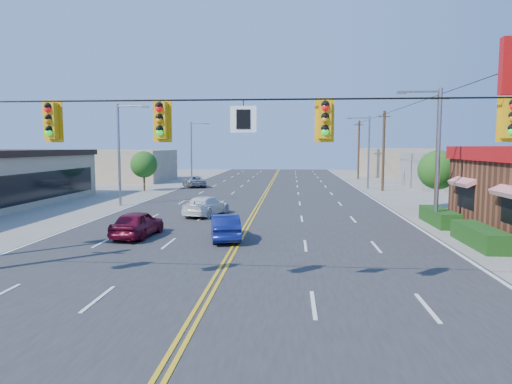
# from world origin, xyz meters

# --- Properties ---
(ground) EXTENTS (160.00, 160.00, 0.00)m
(ground) POSITION_xyz_m (0.00, 0.00, 0.00)
(ground) COLOR gray
(ground) RESTS_ON ground
(road) EXTENTS (20.00, 120.00, 0.06)m
(road) POSITION_xyz_m (0.00, 20.00, 0.03)
(road) COLOR #2D2D30
(road) RESTS_ON ground
(signal_span) EXTENTS (24.32, 0.34, 9.00)m
(signal_span) POSITION_xyz_m (-0.12, 0.00, 4.89)
(signal_span) COLOR #47301E
(signal_span) RESTS_ON ground
(streetlight_se) EXTENTS (2.55, 0.25, 8.00)m
(streetlight_se) POSITION_xyz_m (10.79, 14.00, 4.51)
(streetlight_se) COLOR gray
(streetlight_se) RESTS_ON ground
(streetlight_ne) EXTENTS (2.55, 0.25, 8.00)m
(streetlight_ne) POSITION_xyz_m (10.79, 38.00, 4.51)
(streetlight_ne) COLOR gray
(streetlight_ne) RESTS_ON ground
(streetlight_sw) EXTENTS (2.55, 0.25, 8.00)m
(streetlight_sw) POSITION_xyz_m (-10.79, 22.00, 4.51)
(streetlight_sw) COLOR gray
(streetlight_sw) RESTS_ON ground
(streetlight_nw) EXTENTS (2.55, 0.25, 8.00)m
(streetlight_nw) POSITION_xyz_m (-10.79, 48.00, 4.51)
(streetlight_nw) COLOR gray
(streetlight_nw) RESTS_ON ground
(utility_pole_near) EXTENTS (0.28, 0.28, 8.40)m
(utility_pole_near) POSITION_xyz_m (12.20, 18.00, 4.20)
(utility_pole_near) COLOR #47301E
(utility_pole_near) RESTS_ON ground
(utility_pole_mid) EXTENTS (0.28, 0.28, 8.40)m
(utility_pole_mid) POSITION_xyz_m (12.20, 36.00, 4.20)
(utility_pole_mid) COLOR #47301E
(utility_pole_mid) RESTS_ON ground
(utility_pole_far) EXTENTS (0.28, 0.28, 8.40)m
(utility_pole_far) POSITION_xyz_m (12.20, 54.00, 4.20)
(utility_pole_far) COLOR #47301E
(utility_pole_far) RESTS_ON ground
(tree_kfc_rear) EXTENTS (2.94, 2.94, 4.41)m
(tree_kfc_rear) POSITION_xyz_m (13.50, 22.00, 2.93)
(tree_kfc_rear) COLOR #47301E
(tree_kfc_rear) RESTS_ON ground
(tree_west) EXTENTS (2.80, 2.80, 4.20)m
(tree_west) POSITION_xyz_m (-13.00, 34.00, 2.79)
(tree_west) COLOR #47301E
(tree_west) RESTS_ON ground
(bld_east_mid) EXTENTS (12.00, 10.00, 4.00)m
(bld_east_mid) POSITION_xyz_m (22.00, 40.00, 2.00)
(bld_east_mid) COLOR gray
(bld_east_mid) RESTS_ON ground
(bld_west_far) EXTENTS (11.00, 12.00, 4.20)m
(bld_west_far) POSITION_xyz_m (-20.00, 48.00, 2.10)
(bld_west_far) COLOR tan
(bld_west_far) RESTS_ON ground
(bld_east_far) EXTENTS (10.00, 10.00, 4.40)m
(bld_east_far) POSITION_xyz_m (19.00, 62.00, 2.20)
(bld_east_far) COLOR tan
(bld_east_far) RESTS_ON ground
(car_magenta) EXTENTS (1.93, 4.12, 1.37)m
(car_magenta) POSITION_xyz_m (-5.29, 9.49, 0.68)
(car_magenta) COLOR maroon
(car_magenta) RESTS_ON ground
(car_blue) EXTENTS (2.10, 4.05, 1.27)m
(car_blue) POSITION_xyz_m (-0.71, 9.19, 0.64)
(car_blue) COLOR navy
(car_blue) RESTS_ON ground
(car_white) EXTENTS (2.96, 4.77, 1.29)m
(car_white) POSITION_xyz_m (-3.15, 17.04, 0.64)
(car_white) COLOR white
(car_white) RESTS_ON ground
(car_silver) EXTENTS (3.75, 5.13, 1.30)m
(car_silver) POSITION_xyz_m (-8.64, 38.48, 0.65)
(car_silver) COLOR #ACADB2
(car_silver) RESTS_ON ground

